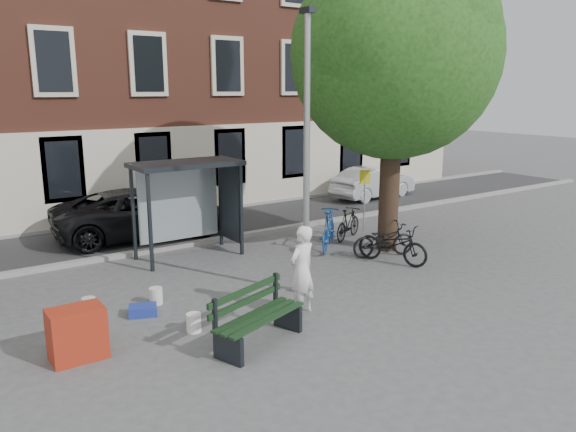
% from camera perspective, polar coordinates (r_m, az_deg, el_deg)
% --- Properties ---
extents(ground, '(90.00, 90.00, 0.00)m').
position_cam_1_polar(ground, '(12.83, 1.80, -7.73)').
color(ground, '#4C4C4F').
rests_on(ground, ground).
extents(road, '(40.00, 4.00, 0.01)m').
position_cam_1_polar(road, '(18.68, -11.02, -1.35)').
color(road, '#28282B').
rests_on(road, ground).
extents(curb_near, '(40.00, 0.25, 0.12)m').
position_cam_1_polar(curb_near, '(16.90, -8.29, -2.55)').
color(curb_near, gray).
rests_on(curb_near, ground).
extents(curb_far, '(40.00, 0.25, 0.12)m').
position_cam_1_polar(curb_far, '(20.47, -13.28, -0.06)').
color(curb_far, gray).
rests_on(curb_far, ground).
extents(building_row, '(30.00, 8.00, 14.00)m').
position_cam_1_polar(building_row, '(23.89, -17.89, 18.23)').
color(building_row, brown).
rests_on(building_row, ground).
extents(lamppost, '(0.28, 0.35, 6.11)m').
position_cam_1_polar(lamppost, '(12.14, 1.89, 4.68)').
color(lamppost, '#9EA0A3').
rests_on(lamppost, ground).
extents(tree_right, '(5.76, 5.60, 8.20)m').
position_cam_1_polar(tree_right, '(15.74, 11.17, 16.65)').
color(tree_right, black).
rests_on(tree_right, ground).
extents(bus_shelter, '(2.85, 1.45, 2.62)m').
position_cam_1_polar(bus_shelter, '(15.46, -9.06, 3.04)').
color(bus_shelter, '#1E2328').
rests_on(bus_shelter, ground).
extents(painter, '(0.76, 0.60, 1.84)m').
position_cam_1_polar(painter, '(11.38, 1.42, -5.52)').
color(painter, white).
rests_on(painter, ground).
extents(bench, '(2.05, 1.23, 1.01)m').
position_cam_1_polar(bench, '(10.23, -3.17, -10.44)').
color(bench, '#1E2328').
rests_on(bench, ground).
extents(bike_a, '(1.90, 1.13, 0.94)m').
position_cam_1_polar(bike_a, '(15.55, 9.67, -2.39)').
color(bike_a, black).
rests_on(bike_a, ground).
extents(bike_b, '(1.81, 1.74, 1.18)m').
position_cam_1_polar(bike_b, '(16.04, 4.14, -1.33)').
color(bike_b, navy).
rests_on(bike_b, ground).
extents(bike_c, '(1.33, 2.07, 1.03)m').
position_cam_1_polar(bike_c, '(15.00, 10.56, -2.82)').
color(bike_c, black).
rests_on(bike_c, ground).
extents(bike_d, '(1.65, 1.11, 0.97)m').
position_cam_1_polar(bike_d, '(17.19, 6.14, -0.77)').
color(bike_d, black).
rests_on(bike_d, ground).
extents(car_dark, '(5.55, 2.88, 1.50)m').
position_cam_1_polar(car_dark, '(17.93, -14.52, 0.32)').
color(car_dark, black).
rests_on(car_dark, ground).
extents(car_silver, '(4.11, 1.84, 1.31)m').
position_cam_1_polar(car_silver, '(23.86, 8.65, 3.39)').
color(car_silver, '#B7B9BF').
rests_on(car_silver, ground).
extents(red_stand, '(0.90, 0.61, 0.90)m').
position_cam_1_polar(red_stand, '(10.34, -20.64, -11.12)').
color(red_stand, '#A02815').
rests_on(red_stand, ground).
extents(blue_crate, '(0.66, 0.57, 0.20)m').
position_cam_1_polar(blue_crate, '(11.93, -14.53, -9.26)').
color(blue_crate, '#203395').
rests_on(blue_crate, ground).
extents(bucket_a, '(0.28, 0.28, 0.36)m').
position_cam_1_polar(bucket_a, '(10.94, -9.55, -10.64)').
color(bucket_a, white).
rests_on(bucket_a, ground).
extents(bucket_b, '(0.28, 0.28, 0.36)m').
position_cam_1_polar(bucket_b, '(12.24, -19.57, -8.63)').
color(bucket_b, silver).
rests_on(bucket_b, ground).
extents(bucket_c, '(0.31, 0.31, 0.36)m').
position_cam_1_polar(bucket_c, '(12.42, -13.26, -7.90)').
color(bucket_c, silver).
rests_on(bucket_c, ground).
extents(notice_sign, '(0.33, 0.16, 1.99)m').
position_cam_1_polar(notice_sign, '(18.02, 7.79, 2.98)').
color(notice_sign, '#9EA0A3').
rests_on(notice_sign, ground).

